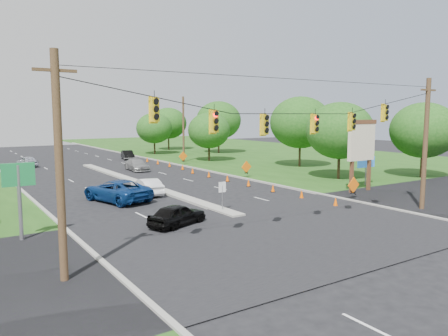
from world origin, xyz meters
TOP-DOWN VIEW (x-y plane):
  - ground at (0.00, 0.00)m, footprint 160.00×160.00m
  - grass_right at (30.00, 20.00)m, footprint 40.00×160.00m
  - cross_street at (0.00, 0.00)m, footprint 160.00×14.00m
  - curb_left at (-10.10, 30.00)m, footprint 0.25×110.00m
  - curb_right at (10.10, 30.00)m, footprint 0.25×110.00m
  - median at (0.00, 21.00)m, footprint 1.00×34.00m
  - median_sign at (0.00, 6.00)m, footprint 0.55×0.06m
  - signal_span at (-0.05, -1.00)m, footprint 25.60×0.32m
  - utility_pole_far_right at (12.50, 35.00)m, footprint 0.28×0.28m
  - pylon_sign at (14.31, 6.20)m, footprint 5.90×2.30m
  - cone_0 at (7.75, 3.00)m, footprint 0.32×0.32m
  - cone_1 at (7.75, 6.50)m, footprint 0.32×0.32m
  - cone_2 at (7.75, 10.00)m, footprint 0.32×0.32m
  - cone_3 at (7.75, 13.50)m, footprint 0.32×0.32m
  - cone_4 at (7.75, 17.00)m, footprint 0.32×0.32m
  - cone_5 at (7.75, 20.50)m, footprint 0.32×0.32m
  - cone_6 at (7.75, 24.00)m, footprint 0.32×0.32m
  - cone_7 at (8.35, 27.50)m, footprint 0.32×0.32m
  - cone_8 at (8.35, 31.00)m, footprint 0.32×0.32m
  - cone_9 at (8.35, 34.50)m, footprint 0.32×0.32m
  - cone_10 at (8.35, 38.00)m, footprint 0.32×0.32m
  - work_sign_0 at (10.80, 4.00)m, footprint 1.27×0.58m
  - work_sign_1 at (10.80, 18.00)m, footprint 1.27×0.58m
  - work_sign_2 at (10.80, 32.00)m, footprint 1.27×0.58m
  - tree_7 at (18.00, 12.00)m, footprint 6.72×6.72m
  - tree_8 at (22.00, 22.00)m, footprint 7.56×7.56m
  - tree_9 at (16.00, 34.00)m, footprint 5.88×5.88m
  - tree_10 at (24.00, 44.00)m, footprint 7.56×7.56m
  - tree_11 at (20.00, 55.00)m, footprint 6.72×6.72m
  - tree_12 at (14.00, 48.00)m, footprint 5.88×5.88m
  - tree_13 at (26.00, 8.00)m, footprint 6.72×6.72m
  - black_sedan at (-4.29, 4.27)m, footprint 4.26×2.95m
  - white_sedan at (-1.74, 14.67)m, footprint 1.66×4.24m
  - blue_pickup at (-4.72, 13.43)m, footprint 4.32×6.54m
  - silver_car_far at (3.55, 29.94)m, footprint 2.20×4.84m
  - silver_car_oncoming at (-6.60, 41.10)m, footprint 2.34×4.22m
  - dark_car_receding at (7.27, 42.63)m, footprint 2.18×4.24m

SIDE VIEW (x-z plane):
  - ground at x=0.00m, z-range 0.00..0.00m
  - grass_right at x=30.00m, z-range -0.03..0.03m
  - cross_street at x=0.00m, z-range -0.01..0.01m
  - curb_left at x=-10.10m, z-range -0.08..0.08m
  - curb_right at x=10.10m, z-range -0.08..0.08m
  - median at x=0.00m, z-range -0.09..0.09m
  - cone_0 at x=7.75m, z-range 0.00..0.70m
  - cone_1 at x=7.75m, z-range 0.00..0.70m
  - cone_2 at x=7.75m, z-range 0.00..0.70m
  - cone_3 at x=7.75m, z-range 0.00..0.70m
  - cone_4 at x=7.75m, z-range 0.00..0.70m
  - cone_5 at x=7.75m, z-range 0.00..0.70m
  - cone_6 at x=7.75m, z-range 0.00..0.70m
  - cone_7 at x=8.35m, z-range 0.00..0.70m
  - cone_8 at x=8.35m, z-range 0.00..0.70m
  - cone_9 at x=8.35m, z-range 0.00..0.70m
  - cone_10 at x=8.35m, z-range 0.00..0.70m
  - dark_car_receding at x=7.27m, z-range 0.00..1.33m
  - black_sedan at x=-4.29m, z-range 0.00..1.35m
  - silver_car_oncoming at x=-6.60m, z-range 0.00..1.36m
  - white_sedan at x=-1.74m, z-range 0.00..1.37m
  - silver_car_far at x=3.55m, z-range 0.00..1.38m
  - blue_pickup at x=-4.72m, z-range 0.00..1.67m
  - work_sign_0 at x=10.80m, z-range 0.41..1.78m
  - work_sign_1 at x=10.80m, z-range 0.41..1.78m
  - work_sign_2 at x=10.80m, z-range 0.41..1.78m
  - median_sign at x=0.00m, z-range 0.44..2.49m
  - pylon_sign at x=14.31m, z-range 0.94..7.06m
  - tree_9 at x=16.00m, z-range 0.91..7.77m
  - tree_12 at x=14.00m, z-range 0.91..7.77m
  - utility_pole_far_right at x=12.50m, z-range 0.00..9.00m
  - tree_7 at x=18.00m, z-range 1.04..8.88m
  - tree_11 at x=20.00m, z-range 1.04..8.88m
  - tree_13 at x=26.00m, z-range 1.04..8.88m
  - signal_span at x=-0.05m, z-range 0.47..9.47m
  - tree_8 at x=22.00m, z-range 1.17..9.99m
  - tree_10 at x=24.00m, z-range 1.17..9.99m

